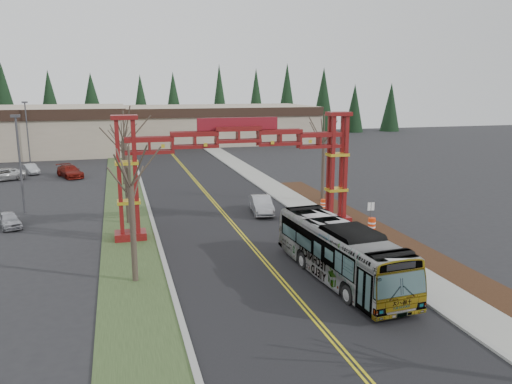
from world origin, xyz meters
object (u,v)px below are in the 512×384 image
object	(u,v)px
parked_car_near_a	(9,220)
light_pole_near	(19,157)
bare_tree_median_mid	(124,141)
bare_tree_median_far	(122,141)
parked_car_far_a	(30,169)
parked_car_far_b	(1,175)
barrel_south	(372,225)
retail_building_east	(213,124)
bare_tree_median_near	(131,186)
light_pole_far	(27,127)
silver_sedan	(261,205)
barrel_mid	(342,213)
barrel_north	(323,204)
parked_car_mid_a	(70,171)
bare_tree_right_far	(324,138)
street_sign	(371,211)
gateway_arch	(238,153)
transit_bus	(340,252)

from	to	relation	value
parked_car_near_a	light_pole_near	bearing A→B (deg)	64.18
bare_tree_median_mid	bare_tree_median_far	bearing A→B (deg)	90.00
parked_car_far_a	light_pole_near	xyz separation A→B (m)	(2.59, -21.25, 4.29)
parked_car_far_b	barrel_south	size ratio (longest dim) A/B	4.85
retail_building_east	parked_car_near_a	bearing A→B (deg)	-115.75
parked_car_far_a	bare_tree_median_mid	xyz separation A→B (m)	(11.23, -27.13, 6.04)
parked_car_far_a	bare_tree_median_near	world-z (taller)	bare_tree_median_near
bare_tree_median_near	light_pole_far	size ratio (longest dim) A/B	0.88
bare_tree_median_near	parked_car_far_b	bearing A→B (deg)	111.06
silver_sedan	bare_tree_median_mid	distance (m)	12.67
bare_tree_median_near	barrel_mid	size ratio (longest dim) A/B	8.60
barrel_north	bare_tree_median_near	bearing A→B (deg)	-142.85
light_pole_far	bare_tree_median_near	bearing A→B (deg)	-75.73
silver_sedan	parked_car_mid_a	size ratio (longest dim) A/B	0.92
parked_car_near_a	barrel_south	xyz separation A→B (m)	(26.76, -8.71, -0.08)
barrel_south	barrel_north	bearing A→B (deg)	95.80
barrel_north	retail_building_east	bearing A→B (deg)	88.96
bare_tree_right_far	street_sign	world-z (taller)	bare_tree_right_far
parked_car_near_a	barrel_south	size ratio (longest dim) A/B	3.38
gateway_arch	parked_car_far_b	bearing A→B (deg)	128.32
gateway_arch	bare_tree_median_near	xyz separation A→B (m)	(-8.00, -8.17, -0.48)
light_pole_near	barrel_mid	xyz separation A→B (m)	(25.86, -9.15, -4.47)
silver_sedan	bare_tree_median_mid	bearing A→B (deg)	-171.88
parked_car_near_a	light_pole_far	distance (m)	36.81
gateway_arch	barrel_south	bearing A→B (deg)	-16.15
barrel_south	bare_tree_right_far	bearing A→B (deg)	88.41
parked_car_far_a	parked_car_near_a	bearing A→B (deg)	-109.24
bare_tree_median_mid	barrel_south	xyz separation A→B (m)	(17.72, -7.34, -6.14)
parked_car_far_b	barrel_mid	distance (m)	40.58
parked_car_far_b	bare_tree_right_far	bearing A→B (deg)	34.56
bare_tree_right_far	parked_car_mid_a	bearing A→B (deg)	139.92
silver_sedan	parked_car_far_a	xyz separation A→B (m)	(-22.43, 26.89, -0.13)
bare_tree_right_far	barrel_north	world-z (taller)	bare_tree_right_far
transit_bus	parked_car_near_a	distance (m)	26.41
transit_bus	bare_tree_median_near	distance (m)	12.24
gateway_arch	parked_car_mid_a	distance (m)	31.62
silver_sedan	bare_tree_median_far	distance (m)	20.26
parked_car_near_a	light_pole_far	bearing A→B (deg)	75.18
transit_bus	parked_car_mid_a	distance (m)	42.49
parked_car_near_a	street_sign	xyz separation A→B (m)	(26.67, -8.64, 1.01)
silver_sedan	barrel_north	bearing A→B (deg)	5.88
light_pole_near	barrel_north	world-z (taller)	light_pole_near
gateway_arch	bare_tree_right_far	size ratio (longest dim) A/B	2.19
barrel_north	silver_sedan	bearing A→B (deg)	179.03
parked_car_far_a	light_pole_far	bearing A→B (deg)	74.45
transit_bus	silver_sedan	distance (m)	15.76
transit_bus	barrel_mid	distance (m)	13.65
parked_car_far_a	bare_tree_right_far	distance (m)	38.42
silver_sedan	parked_car_far_a	bearing A→B (deg)	136.69
parked_car_far_b	bare_tree_median_far	distance (m)	15.71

